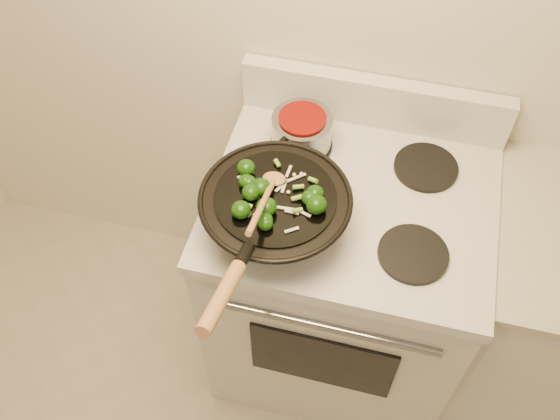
# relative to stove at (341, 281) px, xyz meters

# --- Properties ---
(stove) EXTENTS (0.78, 0.67, 1.08)m
(stove) POSITION_rel_stove_xyz_m (0.00, 0.00, 0.00)
(stove) COLOR silver
(stove) RESTS_ON ground
(wok) EXTENTS (0.39, 0.64, 0.24)m
(wok) POSITION_rel_stove_xyz_m (-0.18, -0.16, 0.53)
(wok) COLOR black
(wok) RESTS_ON stove
(stirfry) EXTENTS (0.25, 0.22, 0.04)m
(stirfry) POSITION_rel_stove_xyz_m (-0.19, -0.17, 0.60)
(stirfry) COLOR #123708
(stirfry) RESTS_ON wok
(wooden_spoon) EXTENTS (0.06, 0.27, 0.11)m
(wooden_spoon) POSITION_rel_stove_xyz_m (-0.19, -0.18, 0.62)
(wooden_spoon) COLOR #A56D40
(wooden_spoon) RESTS_ON wok
(saucepan) EXTENTS (0.17, 0.27, 0.10)m
(saucepan) POSITION_rel_stove_xyz_m (-0.18, 0.15, 0.51)
(saucepan) COLOR gray
(saucepan) RESTS_ON stove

